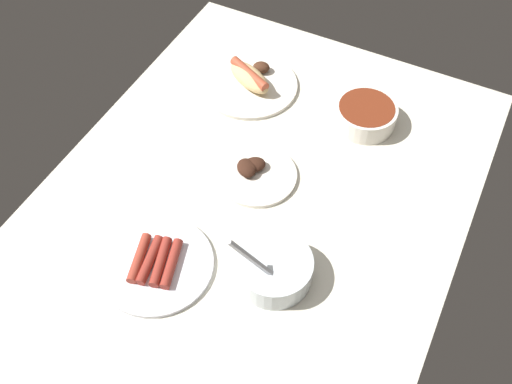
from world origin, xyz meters
TOP-DOWN VIEW (x-y plane):
  - ground_plane at (0.00, 0.00)cm, footprint 120.00×90.00cm
  - plate_grilled_meat at (-6.73, -2.63)cm, footprint 18.25×18.25cm
  - bowl_coleslaw at (14.81, 12.49)cm, footprint 15.49×15.49cm
  - plate_sausages at (23.53, -9.93)cm, footprint 23.51×23.51cm
  - plate_hotdog_assembled at (-32.84, -17.33)cm, footprint 24.90×24.90cm
  - bowl_chili at (-33.69, 13.84)cm, footprint 15.02×15.02cm

SIDE VIEW (x-z plane):
  - ground_plane at x=0.00cm, z-range -3.00..0.00cm
  - plate_sausages at x=23.53cm, z-range -0.65..2.42cm
  - plate_grilled_meat at x=-6.73cm, z-range -0.84..2.94cm
  - plate_hotdog_assembled at x=-32.84cm, z-range -1.07..4.54cm
  - bowl_chili at x=-33.69cm, z-range 0.25..5.68cm
  - bowl_coleslaw at x=14.81cm, z-range -4.41..10.79cm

